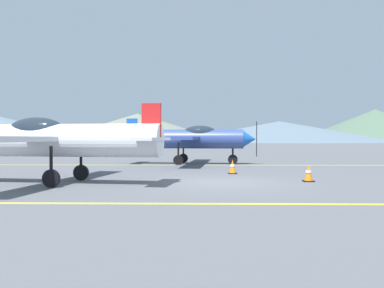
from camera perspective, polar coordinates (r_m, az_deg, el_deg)
ground_plane at (r=14.36m, az=3.51°, el=-5.18°), size 400.00×400.00×0.00m
apron_line_near at (r=9.78m, az=4.61°, el=-8.03°), size 80.00×0.16×0.01m
apron_line_far at (r=23.10m, az=2.63°, el=-2.85°), size 80.00×0.16×0.01m
airplane_near at (r=14.69m, az=-18.15°, el=0.63°), size 7.59×8.71×2.60m
airplane_mid at (r=24.09m, az=-0.35°, el=0.78°), size 7.57×8.70×2.60m
traffic_cone_front at (r=17.77m, az=5.47°, el=-3.08°), size 0.36×0.36×0.59m
traffic_cone_side at (r=15.10m, az=15.38°, el=-3.81°), size 0.36×0.36×0.59m
hill_centerleft at (r=139.22m, az=-7.33°, el=2.18°), size 59.20×59.20×9.19m
hill_centerright at (r=145.04m, az=11.67°, el=1.66°), size 74.36×74.36×6.86m
hill_right at (r=186.29m, az=23.40°, el=2.35°), size 63.14×63.14×12.81m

